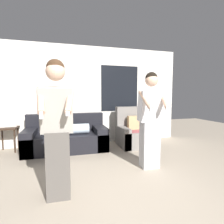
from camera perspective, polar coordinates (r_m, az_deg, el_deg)
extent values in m
cube|color=silver|center=(4.94, -9.05, 5.37)|extent=(5.57, 0.06, 2.70)
cube|color=black|center=(5.13, 2.54, 7.66)|extent=(1.10, 0.01, 1.30)
cube|color=black|center=(4.51, -14.56, -9.36)|extent=(1.94, 0.93, 0.42)
cube|color=black|center=(4.77, -14.76, -3.19)|extent=(1.94, 0.22, 0.46)
cube|color=black|center=(4.56, -25.16, -8.64)|extent=(0.28, 0.93, 0.56)
cube|color=black|center=(4.58, -4.07, -8.08)|extent=(0.28, 0.93, 0.56)
cylinder|color=silver|center=(4.32, -14.64, -5.52)|extent=(1.06, 0.24, 0.24)
cube|color=slate|center=(4.76, 7.50, -8.39)|extent=(0.86, 0.80, 0.43)
cube|color=slate|center=(4.94, 6.21, -1.76)|extent=(0.86, 0.20, 0.61)
cube|color=slate|center=(4.63, 3.59, -8.12)|extent=(0.18, 0.80, 0.53)
cube|color=slate|center=(4.89, 11.21, -7.48)|extent=(0.18, 0.80, 0.53)
cube|color=#994C51|center=(4.68, 7.72, -5.88)|extent=(0.73, 0.64, 0.01)
cube|color=tan|center=(4.74, 7.27, -3.45)|extent=(0.36, 0.14, 0.36)
cube|color=#332319|center=(4.89, -30.89, -4.51)|extent=(0.44, 0.41, 0.04)
cylinder|color=#332319|center=(4.74, -29.16, -8.34)|extent=(0.04, 0.04, 0.55)
cylinder|color=#332319|center=(5.15, -32.17, -7.44)|extent=(0.04, 0.04, 0.55)
cylinder|color=#332319|center=(5.06, -28.27, -7.47)|extent=(0.04, 0.04, 0.55)
cube|color=beige|center=(4.89, -32.24, -3.57)|extent=(0.10, 0.02, 0.17)
cube|color=beige|center=(4.88, -30.93, -3.64)|extent=(0.13, 0.02, 0.15)
cube|color=beige|center=(4.87, -29.63, -3.71)|extent=(0.16, 0.02, 0.13)
cube|color=#56514C|center=(2.49, -17.08, -16.08)|extent=(0.30, 0.25, 0.88)
cube|color=#ADA89E|center=(2.30, -17.62, 0.72)|extent=(0.40, 0.34, 0.60)
sphere|color=#DBAD8E|center=(2.29, -17.99, 12.47)|extent=(0.23, 0.23, 0.23)
sphere|color=#3D2819|center=(2.31, -18.01, 13.44)|extent=(0.22, 0.22, 0.22)
cylinder|color=#DBAD8E|center=(2.16, -22.30, 3.67)|extent=(0.13, 0.36, 0.33)
cube|color=white|center=(2.02, -22.10, -0.28)|extent=(0.04, 0.04, 0.13)
cylinder|color=#DBAD8E|center=(2.14, -13.64, 3.91)|extent=(0.15, 0.36, 0.33)
cube|color=white|center=(2.00, -14.26, -0.11)|extent=(0.05, 0.04, 0.08)
cube|color=#B2B2B7|center=(3.39, 12.17, -10.27)|extent=(0.33, 0.25, 0.87)
cube|color=silver|center=(3.26, 12.56, 1.87)|extent=(0.44, 0.29, 0.58)
sphere|color=#DBAD8E|center=(3.25, 12.80, 10.04)|extent=(0.23, 0.23, 0.23)
sphere|color=black|center=(3.26, 12.73, 10.74)|extent=(0.22, 0.22, 0.22)
cylinder|color=#DBAD8E|center=(3.04, 10.85, 4.03)|extent=(0.13, 0.36, 0.33)
cube|color=white|center=(2.92, 12.49, 1.32)|extent=(0.04, 0.04, 0.13)
cylinder|color=#DBAD8E|center=(3.20, 16.63, 3.97)|extent=(0.15, 0.36, 0.33)
cube|color=white|center=(3.07, 17.53, 1.38)|extent=(0.05, 0.04, 0.08)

